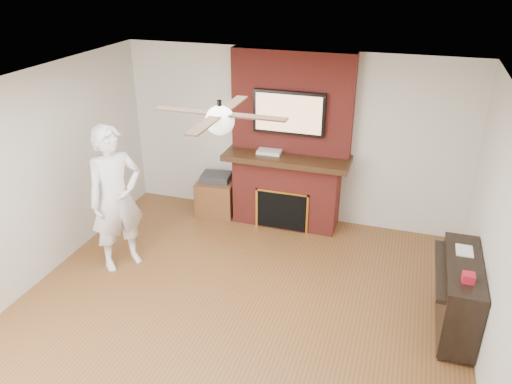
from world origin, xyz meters
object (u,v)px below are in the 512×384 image
(person, at_px, (116,199))
(side_table, at_px, (217,195))
(piano, at_px, (458,293))
(fireplace, at_px, (288,159))

(person, xyz_separation_m, side_table, (0.62, 1.71, -0.64))
(side_table, height_order, piano, piano)
(fireplace, relative_size, side_table, 3.92)
(fireplace, distance_m, person, 2.47)
(person, bearing_deg, piano, -54.13)
(person, bearing_deg, fireplace, -8.40)
(fireplace, bearing_deg, piano, -37.33)
(side_table, bearing_deg, fireplace, -3.63)
(piano, bearing_deg, side_table, 153.44)
(fireplace, xyz_separation_m, piano, (2.30, -1.76, -0.56))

